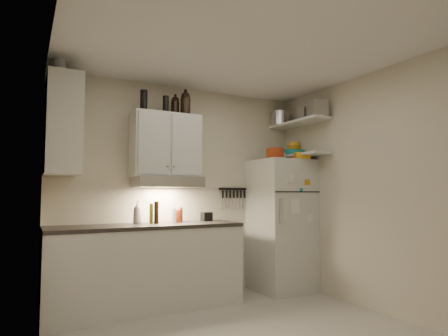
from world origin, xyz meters
name	(u,v)px	position (x,y,z in m)	size (l,w,h in m)	color
ceiling	(246,46)	(0.00, 0.00, 2.61)	(3.20, 3.00, 0.02)	silver
back_wall	(183,190)	(0.00, 1.51, 1.30)	(3.20, 0.02, 2.60)	beige
left_wall	(49,187)	(-1.61, 0.00, 1.30)	(0.02, 3.00, 2.60)	beige
right_wall	(372,190)	(1.61, 0.00, 1.30)	(0.02, 3.00, 2.60)	beige
base_cabinet	(147,268)	(-0.55, 1.20, 0.44)	(2.10, 0.60, 0.88)	silver
countertop	(147,226)	(-0.55, 1.20, 0.90)	(2.10, 0.62, 0.04)	#2D2826
upper_cabinet	(166,146)	(-0.30, 1.33, 1.83)	(0.80, 0.33, 0.75)	silver
side_cabinet	(63,125)	(-1.44, 1.20, 1.95)	(0.33, 0.55, 1.00)	silver
range_hood	(167,182)	(-0.30, 1.27, 1.39)	(0.76, 0.46, 0.12)	silver
fridge	(282,225)	(1.25, 1.16, 0.85)	(0.70, 0.68, 1.70)	silver
shelf_hi	(299,123)	(1.45, 1.02, 2.20)	(0.30, 0.95, 0.03)	silver
shelf_lo	(299,156)	(1.45, 1.02, 1.76)	(0.30, 0.95, 0.03)	silver
knife_strip	(233,189)	(0.70, 1.49, 1.32)	(0.42, 0.02, 0.03)	black
dutch_oven	(275,154)	(1.06, 1.03, 1.77)	(0.23, 0.23, 0.13)	#932E11
book_stack	(301,156)	(1.38, 0.90, 1.74)	(0.19, 0.24, 0.08)	gold
spice_jar	(283,156)	(1.25, 1.10, 1.75)	(0.06, 0.06, 0.10)	silver
stock_pot	(280,119)	(1.40, 1.36, 2.31)	(0.27, 0.27, 0.20)	silver
tin_a	(306,114)	(1.48, 0.91, 2.30)	(0.17, 0.15, 0.17)	#AAAAAD
tin_b	(317,109)	(1.44, 0.65, 2.31)	(0.20, 0.20, 0.20)	#AAAAAD
bowl_teal	(290,153)	(1.49, 1.27, 1.82)	(0.23, 0.23, 0.09)	#178280
bowl_orange	(294,148)	(1.54, 1.24, 1.90)	(0.19, 0.19, 0.06)	#BF8012
bowl_yellow	(294,144)	(1.54, 1.24, 1.95)	(0.15, 0.15, 0.05)	yellow
plates	(295,153)	(1.44, 1.10, 1.81)	(0.25, 0.25, 0.06)	#178280
growler_a	(175,106)	(-0.18, 1.36, 2.32)	(0.10, 0.10, 0.24)	black
growler_b	(186,103)	(-0.08, 1.26, 2.34)	(0.12, 0.12, 0.28)	black
thermos_a	(166,105)	(-0.32, 1.28, 2.30)	(0.07, 0.07, 0.20)	black
thermos_b	(144,100)	(-0.59, 1.27, 2.32)	(0.08, 0.08, 0.24)	black
side_jar	(60,67)	(-1.49, 1.17, 2.53)	(0.12, 0.12, 0.16)	silver
soap_bottle	(137,211)	(-0.63, 1.30, 1.06)	(0.11, 0.11, 0.29)	silver
pepper_mill	(180,215)	(-0.11, 1.32, 1.01)	(0.05, 0.05, 0.17)	#5C261B
oil_bottle	(151,214)	(-0.49, 1.26, 1.03)	(0.04, 0.04, 0.23)	#5F6419
vinegar_bottle	(156,213)	(-0.44, 1.21, 1.05)	(0.05, 0.05, 0.25)	black
clear_bottle	(174,215)	(-0.23, 1.23, 1.01)	(0.06, 0.06, 0.17)	silver
red_jar	(178,216)	(-0.15, 1.28, 0.99)	(0.07, 0.07, 0.15)	#932E11
caddy	(207,217)	(0.24, 1.34, 0.97)	(0.13, 0.09, 0.11)	black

